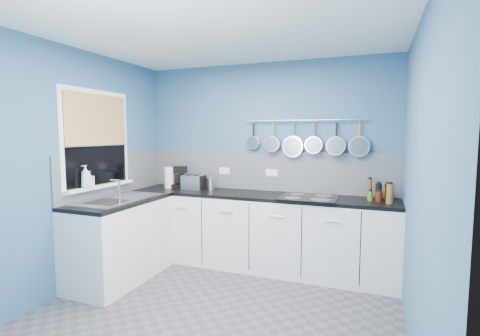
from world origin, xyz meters
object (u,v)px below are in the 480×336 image
Objects in this scene: paper_towel at (169,178)px; coffee_maker at (179,177)px; soap_bottle_b at (90,179)px; soap_bottle_a at (86,177)px; hob at (309,197)px; toaster at (193,182)px; canister at (211,184)px.

paper_towel is 0.97× the size of coffee_maker.
coffee_maker is (0.41, 1.16, -0.09)m from soap_bottle_b.
coffee_maker is (0.41, 1.21, -0.13)m from soap_bottle_a.
hob is at bearing -2.23° from paper_towel.
toaster reaches higher than canister.
canister is at bearing 9.19° from paper_towel.
toaster is at bearing 176.65° from hob.
paper_towel is 0.98× the size of toaster.
soap_bottle_b reaches higher than toaster.
soap_bottle_a is at bearing -119.56° from toaster.
hob is (1.87, -0.07, -0.13)m from paper_towel.
coffee_maker is 1.01× the size of toaster.
hob is (1.75, -0.14, -0.14)m from coffee_maker.
canister is (0.21, 0.08, -0.02)m from toaster.
soap_bottle_b is 0.27× the size of hob.
soap_bottle_b is at bearing -104.80° from paper_towel.
paper_towel is 1.87m from hob.
coffee_maker is at bearing 70.66° from soap_bottle_b.
soap_bottle_a is 1.39× the size of soap_bottle_b.
soap_bottle_a is 2.42m from hob.
coffee_maker is at bearing 175.56° from hob.
coffee_maker is (0.12, 0.06, 0.00)m from paper_towel.
paper_towel is at bearing 177.77° from hob.
soap_bottle_a is at bearing -90.00° from soap_bottle_b.
soap_bottle_b reaches higher than coffee_maker.
paper_towel is 1.92× the size of canister.
paper_towel reaches higher than canister.
toaster is (0.64, 1.16, -0.18)m from soap_bottle_a.
soap_bottle_b is at bearing -120.72° from toaster.
coffee_maker is 0.46× the size of hob.
paper_towel is at bearing 75.86° from soap_bottle_a.
coffee_maker is at bearing 168.20° from toaster.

